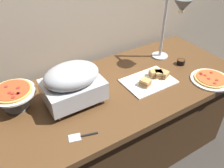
{
  "coord_description": "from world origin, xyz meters",
  "views": [
    {
      "loc": [
        -0.8,
        -1.14,
        1.81
      ],
      "look_at": [
        -0.09,
        0.0,
        0.81
      ],
      "focal_mm": 38.02,
      "sensor_mm": 36.0,
      "label": 1
    }
  ],
  "objects_px": {
    "chafing_dish": "(72,83)",
    "heat_lamp": "(178,12)",
    "sandwich_platter": "(152,79)",
    "pizza_plate_front": "(211,79)",
    "serving_spatula": "(82,136)",
    "pizza_plate_center": "(13,93)",
    "sauce_cup_near": "(181,62)"
  },
  "relations": [
    {
      "from": "pizza_plate_center",
      "to": "sandwich_platter",
      "type": "xyz_separation_m",
      "value": [
        0.94,
        -0.24,
        -0.1
      ]
    },
    {
      "from": "chafing_dish",
      "to": "sauce_cup_near",
      "type": "bearing_deg",
      "value": -1.82
    },
    {
      "from": "heat_lamp",
      "to": "pizza_plate_front",
      "type": "height_order",
      "value": "heat_lamp"
    },
    {
      "from": "sandwich_platter",
      "to": "serving_spatula",
      "type": "height_order",
      "value": "sandwich_platter"
    },
    {
      "from": "heat_lamp",
      "to": "pizza_plate_front",
      "type": "xyz_separation_m",
      "value": [
        0.09,
        -0.36,
        -0.42
      ]
    },
    {
      "from": "chafing_dish",
      "to": "sauce_cup_near",
      "type": "distance_m",
      "value": 0.97
    },
    {
      "from": "chafing_dish",
      "to": "pizza_plate_front",
      "type": "distance_m",
      "value": 1.04
    },
    {
      "from": "sandwich_platter",
      "to": "serving_spatula",
      "type": "distance_m",
      "value": 0.72
    },
    {
      "from": "heat_lamp",
      "to": "serving_spatula",
      "type": "bearing_deg",
      "value": -161.01
    },
    {
      "from": "pizza_plate_center",
      "to": "sauce_cup_near",
      "type": "xyz_separation_m",
      "value": [
        1.3,
        -0.18,
        -0.09
      ]
    },
    {
      "from": "pizza_plate_center",
      "to": "pizza_plate_front",
      "type": "bearing_deg",
      "value": -19.61
    },
    {
      "from": "chafing_dish",
      "to": "heat_lamp",
      "type": "bearing_deg",
      "value": 2.46
    },
    {
      "from": "pizza_plate_front",
      "to": "pizza_plate_center",
      "type": "relative_size",
      "value": 1.05
    },
    {
      "from": "sauce_cup_near",
      "to": "heat_lamp",
      "type": "bearing_deg",
      "value": 132.03
    },
    {
      "from": "pizza_plate_front",
      "to": "serving_spatula",
      "type": "height_order",
      "value": "pizza_plate_front"
    },
    {
      "from": "chafing_dish",
      "to": "serving_spatula",
      "type": "xyz_separation_m",
      "value": [
        -0.09,
        -0.3,
        -0.16
      ]
    },
    {
      "from": "heat_lamp",
      "to": "sauce_cup_near",
      "type": "distance_m",
      "value": 0.42
    },
    {
      "from": "sandwich_platter",
      "to": "pizza_plate_front",
      "type": "bearing_deg",
      "value": -31.27
    },
    {
      "from": "heat_lamp",
      "to": "sandwich_platter",
      "type": "bearing_deg",
      "value": -157.0
    },
    {
      "from": "sandwich_platter",
      "to": "sauce_cup_near",
      "type": "height_order",
      "value": "sandwich_platter"
    },
    {
      "from": "sandwich_platter",
      "to": "heat_lamp",
      "type": "bearing_deg",
      "value": 23.0
    },
    {
      "from": "heat_lamp",
      "to": "sauce_cup_near",
      "type": "height_order",
      "value": "heat_lamp"
    },
    {
      "from": "pizza_plate_front",
      "to": "chafing_dish",
      "type": "bearing_deg",
      "value": 161.88
    },
    {
      "from": "chafing_dish",
      "to": "pizza_plate_center",
      "type": "relative_size",
      "value": 1.33
    },
    {
      "from": "chafing_dish",
      "to": "pizza_plate_center",
      "type": "distance_m",
      "value": 0.38
    },
    {
      "from": "pizza_plate_center",
      "to": "sandwich_platter",
      "type": "bearing_deg",
      "value": -14.25
    },
    {
      "from": "serving_spatula",
      "to": "pizza_plate_front",
      "type": "bearing_deg",
      "value": -1.01
    },
    {
      "from": "chafing_dish",
      "to": "pizza_plate_center",
      "type": "height_order",
      "value": "chafing_dish"
    },
    {
      "from": "chafing_dish",
      "to": "sandwich_platter",
      "type": "height_order",
      "value": "chafing_dish"
    },
    {
      "from": "sauce_cup_near",
      "to": "chafing_dish",
      "type": "bearing_deg",
      "value": 178.18
    },
    {
      "from": "heat_lamp",
      "to": "sandwich_platter",
      "type": "xyz_separation_m",
      "value": [
        -0.3,
        -0.13,
        -0.41
      ]
    },
    {
      "from": "heat_lamp",
      "to": "chafing_dish",
      "type": "bearing_deg",
      "value": -177.54
    }
  ]
}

